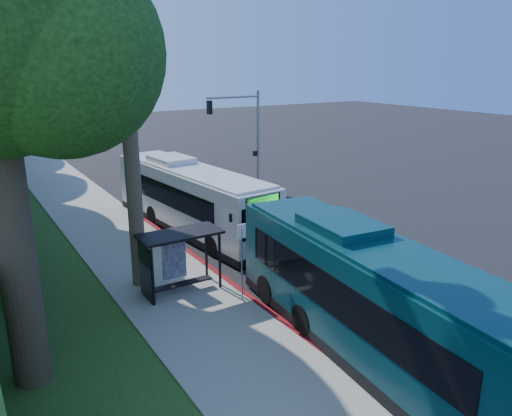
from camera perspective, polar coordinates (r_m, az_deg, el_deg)
ground at (r=26.06m, az=3.06°, el=-3.61°), size 140.00×140.00×0.00m
sidewalk at (r=22.90m, az=-12.18°, el=-6.71°), size 4.50×70.00×0.12m
red_curb at (r=20.43m, az=-2.06°, el=-9.24°), size 0.25×30.00×0.13m
bus_shelter at (r=19.78m, az=-9.47°, el=-4.85°), size 3.20×1.51×2.55m
stop_sign_pole at (r=18.65m, az=-1.64°, el=-5.05°), size 0.35×0.06×3.17m
traffic_signal_pole at (r=35.23m, az=-1.19°, el=9.07°), size 4.10×0.30×7.00m
white_bus at (r=27.33m, az=-7.56°, el=1.27°), size 3.87×12.86×3.77m
teal_bus at (r=15.71m, az=14.00°, el=-10.45°), size 4.12×13.49×3.96m
pickup at (r=30.96m, az=0.47°, el=1.03°), size 3.88×5.56×1.41m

